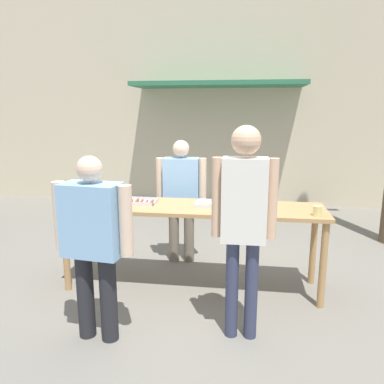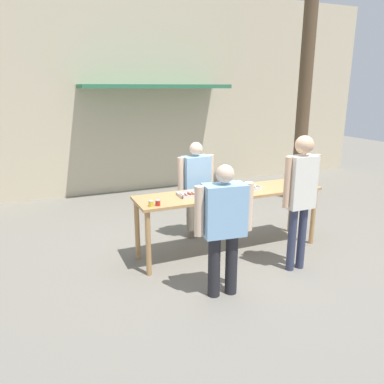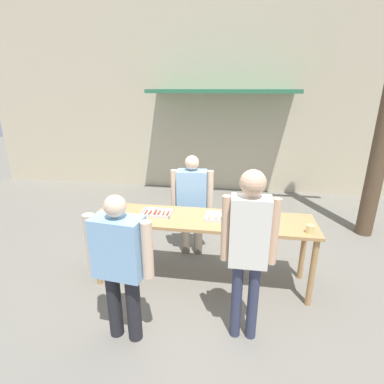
{
  "view_description": "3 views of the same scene",
  "coord_description": "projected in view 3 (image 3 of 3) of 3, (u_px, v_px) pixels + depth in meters",
  "views": [
    {
      "loc": [
        0.55,
        -3.82,
        1.92
      ],
      "look_at": [
        0.0,
        0.0,
        1.08
      ],
      "focal_mm": 35.0,
      "sensor_mm": 36.0,
      "label": 1
    },
    {
      "loc": [
        -2.55,
        -4.59,
        2.39
      ],
      "look_at": [
        -0.59,
        0.03,
        0.98
      ],
      "focal_mm": 35.0,
      "sensor_mm": 36.0,
      "label": 2
    },
    {
      "loc": [
        0.41,
        -3.42,
        2.48
      ],
      "look_at": [
        -0.24,
        0.7,
        1.02
      ],
      "focal_mm": 28.0,
      "sensor_mm": 36.0,
      "label": 3
    }
  ],
  "objects": [
    {
      "name": "person_customer_with_cup",
      "position": [
        249.0,
        242.0,
        2.81
      ],
      "size": [
        0.53,
        0.24,
        1.81
      ],
      "rotation": [
        0.0,
        0.0,
        3.14
      ],
      "color": "#333851",
      "rests_on": "ground"
    },
    {
      "name": "person_customer_holding_hotdog",
      "position": [
        120.0,
        259.0,
        2.87
      ],
      "size": [
        0.69,
        0.32,
        1.58
      ],
      "rotation": [
        0.0,
        0.0,
        3.03
      ],
      "color": "#232328",
      "rests_on": "ground"
    },
    {
      "name": "beer_cup",
      "position": [
        310.0,
        229.0,
        3.36
      ],
      "size": [
        0.09,
        0.09,
        0.1
      ],
      "color": "#DBC67A",
      "rests_on": "serving_table"
    },
    {
      "name": "condiment_jar_mustard",
      "position": [
        99.0,
        216.0,
        3.72
      ],
      "size": [
        0.06,
        0.06,
        0.08
      ],
      "color": "gold",
      "rests_on": "serving_table"
    },
    {
      "name": "building_facade_back",
      "position": [
        224.0,
        97.0,
        7.03
      ],
      "size": [
        12.0,
        1.11,
        4.5
      ],
      "color": "beige",
      "rests_on": "ground"
    },
    {
      "name": "serving_table",
      "position": [
        202.0,
        226.0,
        3.79
      ],
      "size": [
        2.79,
        0.68,
        0.93
      ],
      "color": "tan",
      "rests_on": "ground"
    },
    {
      "name": "condiment_jar_ketchup",
      "position": [
        106.0,
        217.0,
        3.7
      ],
      "size": [
        0.06,
        0.06,
        0.08
      ],
      "color": "#B22319",
      "rests_on": "serving_table"
    },
    {
      "name": "food_tray_buns",
      "position": [
        224.0,
        217.0,
        3.74
      ],
      "size": [
        0.44,
        0.29,
        0.06
      ],
      "color": "silver",
      "rests_on": "serving_table"
    },
    {
      "name": "food_tray_sausages",
      "position": [
        157.0,
        213.0,
        3.87
      ],
      "size": [
        0.39,
        0.25,
        0.04
      ],
      "color": "silver",
      "rests_on": "serving_table"
    },
    {
      "name": "person_server_behind_table",
      "position": [
        192.0,
        198.0,
        4.45
      ],
      "size": [
        0.63,
        0.27,
        1.57
      ],
      "rotation": [
        0.0,
        0.0,
        0.07
      ],
      "color": "#756B5B",
      "rests_on": "ground"
    },
    {
      "name": "ground_plane",
      "position": [
        201.0,
        280.0,
        4.07
      ],
      "size": [
        24.0,
        24.0,
        0.0
      ],
      "primitive_type": "plane",
      "color": "slate"
    }
  ]
}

